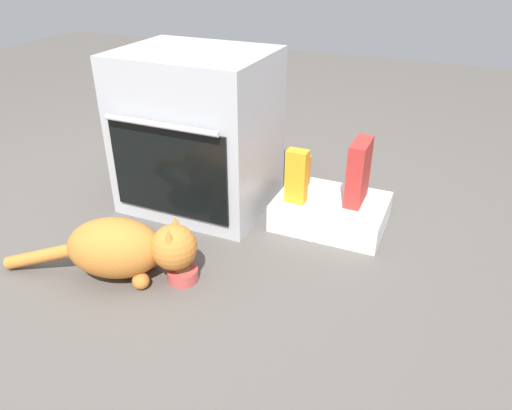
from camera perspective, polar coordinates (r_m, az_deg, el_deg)
name	(u,v)px	position (r m, az deg, el deg)	size (l,w,h in m)	color
ground	(163,242)	(2.12, -10.94, -4.31)	(8.00, 8.00, 0.00)	#56514C
oven	(198,132)	(2.26, -6.87, 8.52)	(0.66, 0.57, 0.73)	#B7BABF
pantry_cabinet	(331,212)	(2.21, 8.81, -0.76)	(0.48, 0.36, 0.13)	white
food_bowl	(183,273)	(1.88, -8.64, -7.97)	(0.12, 0.12, 0.07)	#C64C47
cat	(126,248)	(1.88, -15.06, -4.92)	(0.74, 0.33, 0.25)	#C6752D
cereal_box	(358,172)	(2.13, 11.99, 3.81)	(0.07, 0.18, 0.28)	#B72D28
juice_carton	(297,176)	(2.10, 4.82, 3.38)	(0.09, 0.06, 0.24)	orange
sauce_jar	(302,170)	(2.28, 5.45, 4.18)	(0.08, 0.08, 0.14)	#D16023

